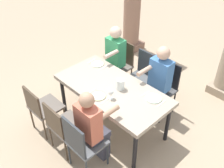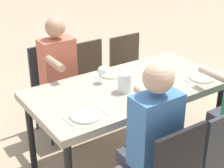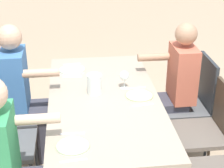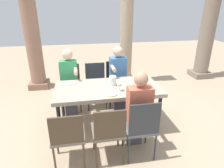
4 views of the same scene
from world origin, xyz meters
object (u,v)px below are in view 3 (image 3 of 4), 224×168
chair_mid_south (209,127)px  water_pitcher (94,85)px  diner_man_white (24,92)px  chair_east_north (4,109)px  diner_guest_third (174,86)px  plate_2 (72,70)px  wine_glass_1 (124,76)px  chair_east_south (193,99)px  diner_woman_green (11,163)px  dining_table (104,106)px  plate_0 (73,146)px  plate_1 (139,96)px

chair_mid_south → water_pitcher: bearing=76.4°
water_pitcher → chair_mid_south: bearing=-103.6°
diner_man_white → chair_east_north: bearing=89.1°
diner_guest_third → plate_2: 0.97m
chair_east_north → wine_glass_1: bearing=-99.0°
chair_east_south → diner_woman_green: 1.84m
chair_east_south → dining_table: bearing=110.8°
diner_woman_green → plate_0: 0.41m
plate_0 → wine_glass_1: 0.93m
chair_east_south → water_pitcher: size_ratio=5.66×
dining_table → diner_guest_third: size_ratio=1.40×
chair_east_north → plate_1: size_ratio=4.10×
chair_mid_south → diner_man_white: 1.62m
chair_mid_south → chair_east_south: 0.46m
chair_mid_south → plate_0: 1.27m
plate_0 → water_pitcher: size_ratio=1.35×
chair_east_south → diner_guest_third: diner_guest_third is taller
chair_east_north → plate_2: 0.72m
diner_man_white → wine_glass_1: bearing=-100.7°
diner_woman_green → chair_east_north: bearing=11.6°
chair_mid_south → wine_glass_1: 0.83m
water_pitcher → plate_1: bearing=-106.2°
diner_woman_green → water_pitcher: bearing=-37.8°
chair_east_south → diner_guest_third: (0.00, 0.19, 0.15)m
diner_man_white → diner_guest_third: diner_man_white is taller
diner_man_white → plate_1: bearing=-108.9°
chair_east_south → plate_1: 0.72m
diner_guest_third → dining_table: bearing=116.2°
plate_2 → wine_glass_1: bearing=-134.3°
chair_mid_south → chair_east_north: 1.80m
dining_table → diner_woman_green: size_ratio=1.37×
diner_man_white → water_pitcher: bearing=-110.4°
wine_glass_1 → water_pitcher: 0.27m
plate_0 → plate_1: bearing=-40.9°
chair_east_south → plate_2: chair_east_south is taller
chair_east_north → plate_1: 1.23m
chair_mid_south → wine_glass_1: (0.29, 0.68, 0.37)m
chair_mid_south → diner_woman_green: (-0.54, 1.53, 0.19)m
chair_east_north → plate_1: chair_east_north is taller
chair_east_north → chair_mid_south: bearing=-104.7°
dining_table → water_pitcher: 0.19m
chair_mid_south → plate_0: (-0.52, 1.13, 0.27)m
diner_woman_green → water_pitcher: diner_woman_green is taller
chair_east_north → plate_2: bearing=-67.6°
chair_east_north → diner_guest_third: diner_guest_third is taller
plate_0 → diner_guest_third: bearing=-44.2°
diner_man_white → plate_0: size_ratio=5.89×
dining_table → diner_guest_third: 0.76m
diner_man_white → plate_1: (-0.33, -0.97, 0.08)m
wine_glass_1 → water_pitcher: water_pitcher is taller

